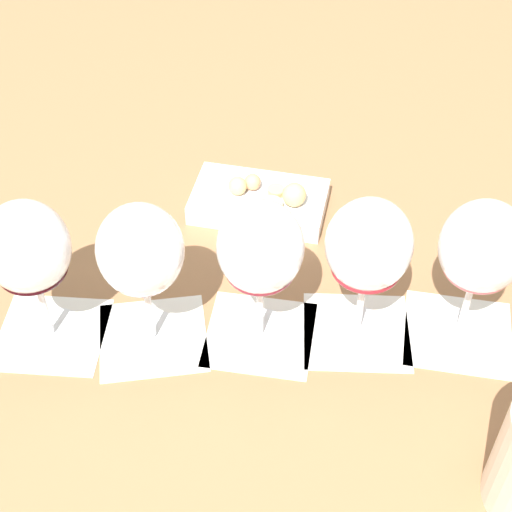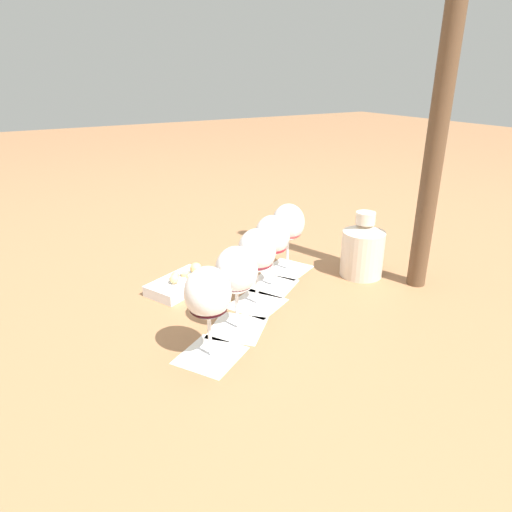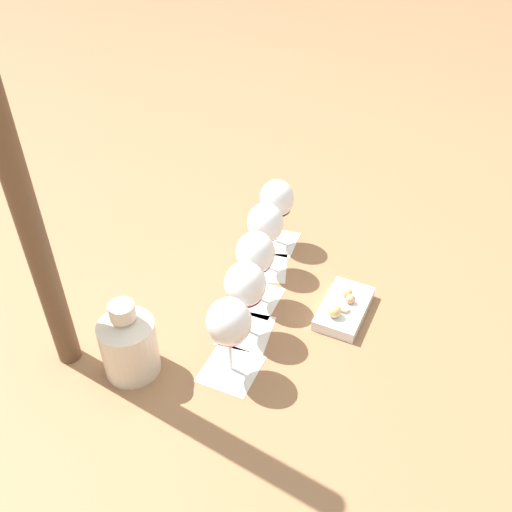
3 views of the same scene
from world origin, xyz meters
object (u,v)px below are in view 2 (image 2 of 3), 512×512
object	(u,v)px
wine_glass_3	(236,274)
snack_dish	(182,283)
wine_glass_0	(288,226)
wine_glass_1	(272,239)
umbrella_pole	(441,108)
ceramic_vase	(363,248)
wine_glass_4	(208,297)
wine_glass_2	(257,254)

from	to	relation	value
wine_glass_3	snack_dish	distance (m)	0.27
wine_glass_0	wine_glass_1	world-z (taller)	same
wine_glass_1	umbrella_pole	distance (m)	0.49
ceramic_vase	wine_glass_1	bearing A→B (deg)	-15.18
wine_glass_1	wine_glass_4	world-z (taller)	same
wine_glass_2	umbrella_pole	bearing A→B (deg)	164.73
wine_glass_0	ceramic_vase	world-z (taller)	wine_glass_0
umbrella_pole	ceramic_vase	bearing A→B (deg)	-53.18
snack_dish	wine_glass_1	bearing A→B (deg)	154.36
wine_glass_1	wine_glass_2	world-z (taller)	same
wine_glass_0	wine_glass_2	xyz separation A→B (m)	(0.18, 0.13, 0.00)
wine_glass_0	ceramic_vase	bearing A→B (deg)	139.12
wine_glass_2	ceramic_vase	world-z (taller)	wine_glass_2
snack_dish	ceramic_vase	bearing A→B (deg)	159.85
wine_glass_0	snack_dish	world-z (taller)	wine_glass_0
wine_glass_0	wine_glass_1	bearing A→B (deg)	35.31
wine_glass_3	snack_dish	size ratio (longest dim) A/B	0.95
ceramic_vase	snack_dish	size ratio (longest dim) A/B	0.91
umbrella_pole	wine_glass_4	bearing A→B (deg)	2.39
wine_glass_3	wine_glass_4	world-z (taller)	same
wine_glass_1	wine_glass_0	bearing A→B (deg)	-144.69
ceramic_vase	wine_glass_0	bearing A→B (deg)	-40.88
wine_glass_0	wine_glass_3	xyz separation A→B (m)	(0.27, 0.21, -0.00)
wine_glass_1	wine_glass_2	bearing A→B (deg)	38.87
wine_glass_0	ceramic_vase	distance (m)	0.21
ceramic_vase	umbrella_pole	xyz separation A→B (m)	(-0.09, 0.12, 0.37)
wine_glass_1	wine_glass_4	distance (m)	0.34
wine_glass_3	umbrella_pole	distance (m)	0.60
wine_glass_2	ceramic_vase	bearing A→B (deg)	-179.70
wine_glass_1	umbrella_pole	world-z (taller)	umbrella_pole
wine_glass_3	snack_dish	world-z (taller)	wine_glass_3
wine_glass_3	ceramic_vase	bearing A→B (deg)	-169.79
wine_glass_1	umbrella_pole	bearing A→B (deg)	151.26
wine_glass_3	wine_glass_1	bearing A→B (deg)	-141.22
wine_glass_4	umbrella_pole	xyz separation A→B (m)	(-0.61, -0.03, 0.31)
wine_glass_4	umbrella_pole	world-z (taller)	umbrella_pole
wine_glass_4	snack_dish	world-z (taller)	wine_glass_4
wine_glass_2	wine_glass_4	xyz separation A→B (m)	(0.19, 0.14, 0.00)
wine_glass_0	wine_glass_3	world-z (taller)	same
wine_glass_3	wine_glass_4	distance (m)	0.11
wine_glass_2	wine_glass_0	bearing A→B (deg)	-142.95
wine_glass_2	snack_dish	size ratio (longest dim) A/B	0.95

